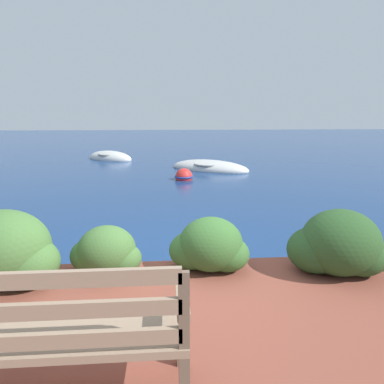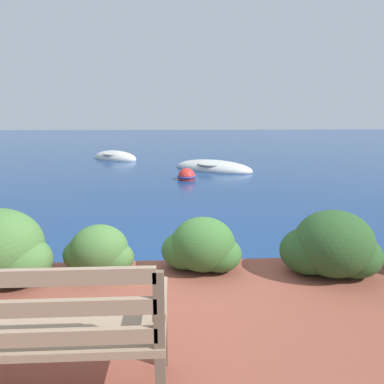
{
  "view_description": "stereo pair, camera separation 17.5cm",
  "coord_description": "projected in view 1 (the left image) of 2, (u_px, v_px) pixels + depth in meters",
  "views": [
    {
      "loc": [
        -0.04,
        -3.78,
        1.91
      ],
      "look_at": [
        0.48,
        3.13,
        0.34
      ],
      "focal_mm": 32.0,
      "sensor_mm": 36.0,
      "label": 1
    },
    {
      "loc": [
        0.13,
        -3.79,
        1.91
      ],
      "look_at": [
        0.48,
        3.13,
        0.34
      ],
      "focal_mm": 32.0,
      "sensor_mm": 36.0,
      "label": 2
    }
  ],
  "objects": [
    {
      "name": "ground_plane",
      "position": [
        172.0,
        278.0,
        4.11
      ],
      "size": [
        80.0,
        80.0,
        0.0
      ],
      "color": "navy"
    },
    {
      "name": "park_bench",
      "position": [
        52.0,
        330.0,
        1.96
      ],
      "size": [
        1.57,
        0.48,
        0.93
      ],
      "rotation": [
        0.0,
        0.0,
        0.05
      ],
      "color": "brown",
      "rests_on": "patio_terrace"
    },
    {
      "name": "hedge_clump_left",
      "position": [
        3.0,
        253.0,
        3.42
      ],
      "size": [
        1.15,
        0.83,
        0.78
      ],
      "color": "#426B33",
      "rests_on": "patio_terrace"
    },
    {
      "name": "hedge_clump_centre",
      "position": [
        106.0,
        253.0,
        3.71
      ],
      "size": [
        0.78,
        0.56,
        0.53
      ],
      "color": "#426B33",
      "rests_on": "patio_terrace"
    },
    {
      "name": "hedge_clump_right",
      "position": [
        209.0,
        247.0,
        3.78
      ],
      "size": [
        0.88,
        0.64,
        0.6
      ],
      "color": "#38662D",
      "rests_on": "patio_terrace"
    },
    {
      "name": "hedge_clump_far_right",
      "position": [
        338.0,
        246.0,
        3.68
      ],
      "size": [
        1.05,
        0.76,
        0.71
      ],
      "color": "#284C23",
      "rests_on": "patio_terrace"
    },
    {
      "name": "rowboat_nearest",
      "position": [
        210.0,
        168.0,
        12.09
      ],
      "size": [
        3.1,
        2.63,
        0.6
      ],
      "rotation": [
        0.0,
        0.0,
        2.55
      ],
      "color": "silver",
      "rests_on": "ground_plane"
    },
    {
      "name": "rowboat_mid",
      "position": [
        110.0,
        158.0,
        14.78
      ],
      "size": [
        2.43,
        2.14,
        0.67
      ],
      "rotation": [
        0.0,
        0.0,
        5.66
      ],
      "color": "silver",
      "rests_on": "ground_plane"
    },
    {
      "name": "mooring_buoy",
      "position": [
        184.0,
        177.0,
        10.25
      ],
      "size": [
        0.56,
        0.56,
        0.51
      ],
      "color": "red",
      "rests_on": "ground_plane"
    }
  ]
}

